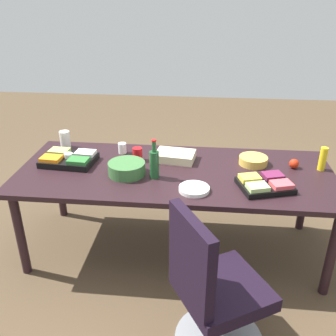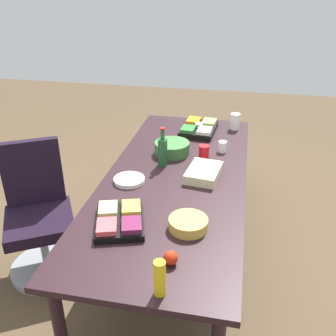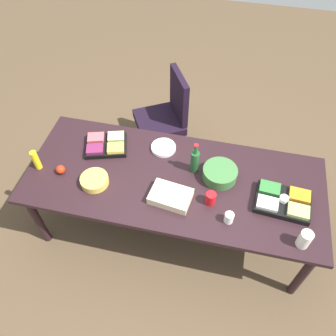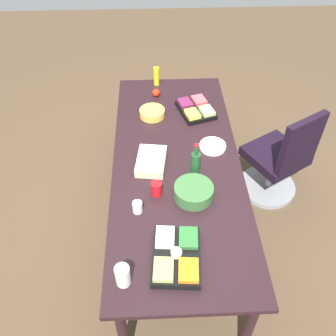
{
  "view_description": "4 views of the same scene",
  "coord_description": "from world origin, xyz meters",
  "px_view_note": "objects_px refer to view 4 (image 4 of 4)",
  "views": [
    {
      "loc": [
        0.21,
        -2.64,
        2.07
      ],
      "look_at": [
        -0.05,
        -0.07,
        0.81
      ],
      "focal_mm": 40.0,
      "sensor_mm": 36.0,
      "label": 1
    },
    {
      "loc": [
        2.41,
        0.43,
        2.09
      ],
      "look_at": [
        -0.06,
        -0.07,
        0.78
      ],
      "focal_mm": 40.51,
      "sensor_mm": 36.0,
      "label": 2
    },
    {
      "loc": [
        -0.34,
        1.7,
        3.01
      ],
      "look_at": [
        0.06,
        -0.03,
        0.84
      ],
      "focal_mm": 36.52,
      "sensor_mm": 36.0,
      "label": 3
    },
    {
      "loc": [
        -2.15,
        0.16,
        2.82
      ],
      "look_at": [
        -0.12,
        0.07,
        0.8
      ],
      "focal_mm": 39.93,
      "sensor_mm": 36.0,
      "label": 4
    }
  ],
  "objects_px": {
    "wine_bottle": "(195,164)",
    "apple_red": "(156,93)",
    "sheet_cake": "(151,161)",
    "office_chair": "(278,163)",
    "veggie_tray": "(176,256)",
    "chip_bowl": "(152,113)",
    "paper_plate_stack": "(213,146)",
    "paper_cup": "(137,207)",
    "salad_bowl": "(194,192)",
    "fruit_platter": "(196,109)",
    "mustard_bottle": "(156,76)",
    "mayo_jar": "(123,275)",
    "red_solo_cup": "(157,189)",
    "conference_table": "(176,168)"
  },
  "relations": [
    {
      "from": "mustard_bottle",
      "to": "salad_bowl",
      "type": "distance_m",
      "value": 1.54
    },
    {
      "from": "conference_table",
      "to": "fruit_platter",
      "type": "height_order",
      "value": "fruit_platter"
    },
    {
      "from": "office_chair",
      "to": "wine_bottle",
      "type": "height_order",
      "value": "wine_bottle"
    },
    {
      "from": "sheet_cake",
      "to": "salad_bowl",
      "type": "relative_size",
      "value": 1.12
    },
    {
      "from": "office_chair",
      "to": "sheet_cake",
      "type": "bearing_deg",
      "value": 105.67
    },
    {
      "from": "chip_bowl",
      "to": "sheet_cake",
      "type": "bearing_deg",
      "value": 178.5
    },
    {
      "from": "sheet_cake",
      "to": "apple_red",
      "type": "bearing_deg",
      "value": -3.52
    },
    {
      "from": "fruit_platter",
      "to": "apple_red",
      "type": "bearing_deg",
      "value": 52.78
    },
    {
      "from": "chip_bowl",
      "to": "salad_bowl",
      "type": "bearing_deg",
      "value": -163.93
    },
    {
      "from": "conference_table",
      "to": "paper_plate_stack",
      "type": "relative_size",
      "value": 11.29
    },
    {
      "from": "paper_plate_stack",
      "to": "chip_bowl",
      "type": "bearing_deg",
      "value": 46.94
    },
    {
      "from": "paper_plate_stack",
      "to": "salad_bowl",
      "type": "distance_m",
      "value": 0.57
    },
    {
      "from": "chip_bowl",
      "to": "mustard_bottle",
      "type": "bearing_deg",
      "value": -5.67
    },
    {
      "from": "conference_table",
      "to": "apple_red",
      "type": "height_order",
      "value": "apple_red"
    },
    {
      "from": "office_chair",
      "to": "veggie_tray",
      "type": "relative_size",
      "value": 2.29
    },
    {
      "from": "mustard_bottle",
      "to": "mayo_jar",
      "type": "bearing_deg",
      "value": 173.53
    },
    {
      "from": "paper_plate_stack",
      "to": "wine_bottle",
      "type": "bearing_deg",
      "value": 149.91
    },
    {
      "from": "veggie_tray",
      "to": "paper_cup",
      "type": "xyz_separation_m",
      "value": [
        0.39,
        0.25,
        0.01
      ]
    },
    {
      "from": "sheet_cake",
      "to": "paper_cup",
      "type": "bearing_deg",
      "value": 167.9
    },
    {
      "from": "paper_plate_stack",
      "to": "paper_cup",
      "type": "relative_size",
      "value": 2.44
    },
    {
      "from": "mayo_jar",
      "to": "red_solo_cup",
      "type": "xyz_separation_m",
      "value": [
        0.7,
        -0.21,
        -0.02
      ]
    },
    {
      "from": "mustard_bottle",
      "to": "veggie_tray",
      "type": "distance_m",
      "value": 2.03
    },
    {
      "from": "wine_bottle",
      "to": "salad_bowl",
      "type": "bearing_deg",
      "value": 171.89
    },
    {
      "from": "veggie_tray",
      "to": "chip_bowl",
      "type": "bearing_deg",
      "value": 4.92
    },
    {
      "from": "wine_bottle",
      "to": "apple_red",
      "type": "relative_size",
      "value": 4.06
    },
    {
      "from": "chip_bowl",
      "to": "paper_cup",
      "type": "bearing_deg",
      "value": 173.97
    },
    {
      "from": "sheet_cake",
      "to": "mayo_jar",
      "type": "height_order",
      "value": "mayo_jar"
    },
    {
      "from": "wine_bottle",
      "to": "paper_cup",
      "type": "xyz_separation_m",
      "value": [
        -0.34,
        0.43,
        -0.07
      ]
    },
    {
      "from": "office_chair",
      "to": "paper_cup",
      "type": "distance_m",
      "value": 1.56
    },
    {
      "from": "salad_bowl",
      "to": "mustard_bottle",
      "type": "bearing_deg",
      "value": 8.74
    },
    {
      "from": "paper_cup",
      "to": "red_solo_cup",
      "type": "distance_m",
      "value": 0.21
    },
    {
      "from": "office_chair",
      "to": "wine_bottle",
      "type": "relative_size",
      "value": 3.29
    },
    {
      "from": "fruit_platter",
      "to": "apple_red",
      "type": "xyz_separation_m",
      "value": [
        0.27,
        0.36,
        0.01
      ]
    },
    {
      "from": "conference_table",
      "to": "mayo_jar",
      "type": "relative_size",
      "value": 16.41
    },
    {
      "from": "wine_bottle",
      "to": "paper_cup",
      "type": "height_order",
      "value": "wine_bottle"
    },
    {
      "from": "wine_bottle",
      "to": "chip_bowl",
      "type": "distance_m",
      "value": 0.84
    },
    {
      "from": "wine_bottle",
      "to": "sheet_cake",
      "type": "bearing_deg",
      "value": 68.76
    },
    {
      "from": "veggie_tray",
      "to": "chip_bowl",
      "type": "height_order",
      "value": "veggie_tray"
    },
    {
      "from": "office_chair",
      "to": "chip_bowl",
      "type": "xyz_separation_m",
      "value": [
        0.31,
        1.16,
        0.39
      ]
    },
    {
      "from": "veggie_tray",
      "to": "mayo_jar",
      "type": "xyz_separation_m",
      "value": [
        -0.14,
        0.32,
        0.04
      ]
    },
    {
      "from": "fruit_platter",
      "to": "chip_bowl",
      "type": "relative_size",
      "value": 1.86
    },
    {
      "from": "paper_plate_stack",
      "to": "fruit_platter",
      "type": "height_order",
      "value": "fruit_platter"
    },
    {
      "from": "paper_plate_stack",
      "to": "mayo_jar",
      "type": "relative_size",
      "value": 1.45
    },
    {
      "from": "wine_bottle",
      "to": "red_solo_cup",
      "type": "distance_m",
      "value": 0.35
    },
    {
      "from": "paper_cup",
      "to": "salad_bowl",
      "type": "bearing_deg",
      "value": -73.35
    },
    {
      "from": "conference_table",
      "to": "wine_bottle",
      "type": "relative_size",
      "value": 8.06
    },
    {
      "from": "mayo_jar",
      "to": "red_solo_cup",
      "type": "relative_size",
      "value": 1.38
    },
    {
      "from": "sheet_cake",
      "to": "mustard_bottle",
      "type": "relative_size",
      "value": 1.69
    },
    {
      "from": "conference_table",
      "to": "apple_red",
      "type": "distance_m",
      "value": 0.96
    },
    {
      "from": "fruit_platter",
      "to": "paper_cup",
      "type": "height_order",
      "value": "paper_cup"
    }
  ]
}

